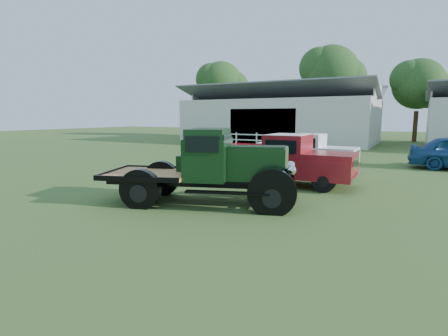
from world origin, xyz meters
The scene contains 9 objects.
ground centered at (0.00, 0.00, 0.00)m, with size 120.00×120.00×0.00m, color #426127.
shed_left centered at (-7.00, 26.00, 2.80)m, with size 18.80×10.20×5.60m, color beige, non-canonical shape.
fence_rail centered at (-8.00, 20.00, 0.60)m, with size 14.20×0.16×1.20m, color white, non-canonical shape.
tree_a centered at (-18.00, 33.00, 5.25)m, with size 6.30×6.30×10.50m, color black, non-canonical shape.
tree_b centered at (-4.00, 34.00, 5.75)m, with size 6.90×6.90×11.50m, color black, non-canonical shape.
tree_c centered at (5.00, 33.00, 4.50)m, with size 5.40×5.40×9.00m, color black, non-canonical shape.
vintage_flatbed centered at (-0.18, 0.71, 1.14)m, with size 5.74×2.27×2.27m, color black, non-canonical shape.
red_pickup centered at (0.91, 4.81, 0.99)m, with size 5.41×2.08×1.97m, color maroon, non-canonical shape.
white_pickup centered at (0.71, 8.56, 0.88)m, with size 4.79×1.86×1.76m, color white, non-canonical shape.
Camera 1 is at (5.39, -8.12, 2.64)m, focal length 28.00 mm.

